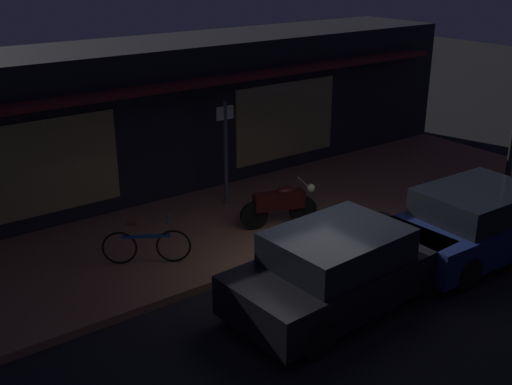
# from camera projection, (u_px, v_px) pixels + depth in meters

# --- Properties ---
(ground_plane) EXTENTS (60.00, 60.00, 0.00)m
(ground_plane) POSITION_uv_depth(u_px,v_px,m) (321.00, 283.00, 11.32)
(ground_plane) COLOR black
(sidewalk_slab) EXTENTS (18.00, 4.00, 0.15)m
(sidewalk_slab) POSITION_uv_depth(u_px,v_px,m) (228.00, 225.00, 13.53)
(sidewalk_slab) COLOR brown
(sidewalk_slab) RESTS_ON ground_plane
(storefront_building) EXTENTS (18.00, 3.30, 3.60)m
(storefront_building) POSITION_uv_depth(u_px,v_px,m) (151.00, 116.00, 15.43)
(storefront_building) COLOR black
(storefront_building) RESTS_ON ground_plane
(motorcycle) EXTENTS (1.64, 0.78, 0.97)m
(motorcycle) POSITION_uv_depth(u_px,v_px,m) (280.00, 204.00, 13.15)
(motorcycle) COLOR black
(motorcycle) RESTS_ON sidewalk_slab
(bicycle_parked) EXTENTS (1.43, 0.91, 0.91)m
(bicycle_parked) POSITION_uv_depth(u_px,v_px,m) (146.00, 246.00, 11.60)
(bicycle_parked) COLOR black
(bicycle_parked) RESTS_ON sidewalk_slab
(sign_post) EXTENTS (0.44, 0.09, 2.40)m
(sign_post) POSITION_uv_depth(u_px,v_px,m) (226.00, 147.00, 14.02)
(sign_post) COLOR #47474C
(sign_post) RESTS_ON sidewalk_slab
(parked_car_near) EXTENTS (4.18, 1.96, 1.42)m
(parked_car_near) POSITION_uv_depth(u_px,v_px,m) (340.00, 268.00, 10.36)
(parked_car_near) COLOR black
(parked_car_near) RESTS_ON ground_plane
(parked_car_far) EXTENTS (4.15, 1.89, 1.42)m
(parked_car_far) POSITION_uv_depth(u_px,v_px,m) (478.00, 222.00, 12.14)
(parked_car_far) COLOR black
(parked_car_far) RESTS_ON ground_plane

